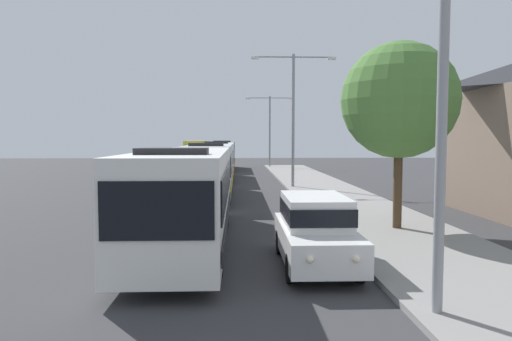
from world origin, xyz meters
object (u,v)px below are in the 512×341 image
object	(u,v)px
streetlamp_near	(444,36)
streetlamp_far	(270,124)
roadside_tree	(399,101)
bus_lead	(188,193)
bus_middle	(218,159)
streetlamp_mid	(293,107)
box_truck_oncoming	(195,153)
white_suv	(315,228)
bus_second_in_line	(210,169)
bus_fourth_in_line	(223,154)

from	to	relation	value
streetlamp_near	streetlamp_far	size ratio (longest dim) A/B	1.03
roadside_tree	streetlamp_far	bearing A→B (deg)	93.07
bus_lead	bus_middle	distance (m)	24.36
streetlamp_mid	roadside_tree	world-z (taller)	streetlamp_mid
streetlamp_mid	box_truck_oncoming	bearing A→B (deg)	110.60
streetlamp_near	white_suv	bearing A→B (deg)	113.58
white_suv	box_truck_oncoming	distance (m)	43.60
bus_second_in_line	bus_middle	bearing A→B (deg)	90.00
streetlamp_mid	streetlamp_far	size ratio (longest dim) A/B	1.09
box_truck_oncoming	roadside_tree	world-z (taller)	roadside_tree
white_suv	streetlamp_mid	world-z (taller)	streetlamp_mid
white_suv	bus_fourth_in_line	bearing A→B (deg)	95.32
bus_lead	bus_fourth_in_line	distance (m)	37.03
box_truck_oncoming	streetlamp_far	size ratio (longest dim) A/B	0.95
bus_middle	streetlamp_near	distance (m)	31.62
bus_fourth_in_line	streetlamp_mid	size ratio (longest dim) A/B	1.23
box_truck_oncoming	streetlamp_mid	world-z (taller)	streetlamp_mid
bus_second_in_line	white_suv	distance (m)	15.54
bus_fourth_in_line	streetlamp_far	distance (m)	7.54
bus_second_in_line	roadside_tree	xyz separation A→B (m)	(7.49, -10.49, 3.13)
box_truck_oncoming	streetlamp_far	world-z (taller)	streetlamp_far
bus_middle	white_suv	distance (m)	27.30
streetlamp_mid	streetlamp_far	xyz separation A→B (m)	(0.00, 23.77, -0.40)
white_suv	streetlamp_mid	xyz separation A→B (m)	(1.70, 19.88, 4.55)
bus_second_in_line	box_truck_oncoming	xyz separation A→B (m)	(-3.30, 27.95, 0.02)
bus_fourth_in_line	roadside_tree	bearing A→B (deg)	-77.96
bus_middle	box_truck_oncoming	world-z (taller)	bus_middle
bus_middle	bus_fourth_in_line	xyz separation A→B (m)	(-0.00, 12.68, -0.00)
streetlamp_near	roadside_tree	bearing A→B (deg)	76.14
bus_fourth_in_line	streetlamp_near	xyz separation A→B (m)	(5.40, -43.61, 3.63)
streetlamp_mid	bus_lead	bearing A→B (deg)	-107.43
bus_lead	bus_fourth_in_line	xyz separation A→B (m)	(-0.00, 37.03, -0.00)
bus_second_in_line	streetlamp_far	world-z (taller)	streetlamp_far
bus_second_in_line	roadside_tree	bearing A→B (deg)	-54.48
white_suv	roadside_tree	xyz separation A→B (m)	(3.79, 4.59, 3.78)
white_suv	streetlamp_far	bearing A→B (deg)	87.77
white_suv	bus_lead	bearing A→B (deg)	144.00
bus_middle	streetlamp_mid	distance (m)	9.78
box_truck_oncoming	streetlamp_far	distance (m)	9.39
streetlamp_mid	bus_second_in_line	bearing A→B (deg)	-138.37
box_truck_oncoming	streetlamp_far	xyz separation A→B (m)	(8.70, 0.62, 3.47)
bus_lead	streetlamp_far	xyz separation A→B (m)	(5.40, 40.96, 3.49)
bus_second_in_line	white_suv	bearing A→B (deg)	-76.22
bus_lead	white_suv	xyz separation A→B (m)	(3.70, -2.69, -0.66)
bus_fourth_in_line	roadside_tree	world-z (taller)	roadside_tree
streetlamp_far	bus_middle	bearing A→B (deg)	-108.01
bus_middle	roadside_tree	bearing A→B (deg)	-71.55
box_truck_oncoming	bus_fourth_in_line	bearing A→B (deg)	-45.04
white_suv	streetlamp_near	world-z (taller)	streetlamp_near
white_suv	streetlamp_mid	size ratio (longest dim) A/B	0.53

